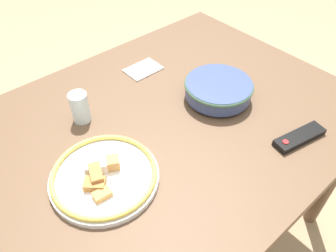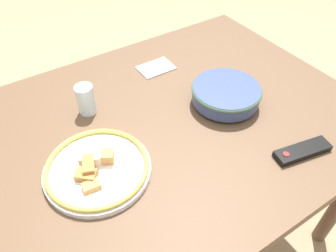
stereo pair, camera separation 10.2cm
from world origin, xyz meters
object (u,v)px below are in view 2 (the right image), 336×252
noodle_bowl (226,94)px  tv_remote (302,151)px  drinking_glass (86,100)px  food_plate (97,168)px

noodle_bowl → tv_remote: noodle_bowl is taller
tv_remote → drinking_glass: (0.46, -0.53, 0.04)m
tv_remote → drinking_glass: 0.70m
noodle_bowl → drinking_glass: size_ratio=2.29×
tv_remote → drinking_glass: drinking_glass is taller
food_plate → tv_remote: food_plate is taller
noodle_bowl → tv_remote: size_ratio=1.30×
noodle_bowl → drinking_glass: drinking_glass is taller
food_plate → tv_remote: bearing=153.6°
food_plate → tv_remote: size_ratio=1.64×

